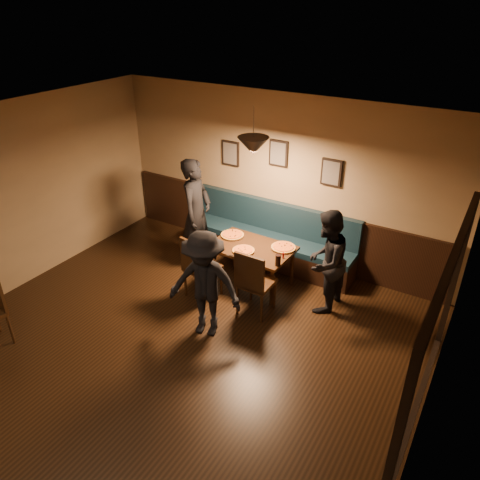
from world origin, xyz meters
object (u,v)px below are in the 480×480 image
Objects in this scene: booth_bench at (268,235)px; tabasco_bottle at (283,255)px; diner_left at (197,213)px; diner_front at (205,285)px; dining_table at (252,265)px; diner_right at (326,262)px; chair_near_right at (256,281)px; chair_near_left at (203,266)px; soda_glass at (278,260)px.

booth_bench is 28.11× the size of tabasco_bottle.
diner_front is (1.16, -1.44, -0.16)m from diner_left.
diner_right is (1.19, 0.01, 0.44)m from dining_table.
booth_bench is 2.40× the size of dining_table.
chair_near_right reaches higher than booth_bench.
dining_table is (0.11, -0.75, -0.17)m from booth_bench.
chair_near_left is 1.81m from diner_right.
diner_right reaches higher than tabasco_bottle.
diner_left is at bearing 155.84° from chair_near_right.
chair_near_left is at bearing -150.43° from tabasco_bottle.
chair_near_left reaches higher than dining_table.
booth_bench is 1.52m from diner_right.
diner_front is (0.06, -1.34, 0.43)m from dining_table.
dining_table is at bearing -105.26° from diner_left.
chair_near_left is (-0.36, -1.39, 0.01)m from booth_bench.
tabasco_bottle is at bearing -4.23° from dining_table.
diner_front reaches higher than booth_bench.
chair_near_right is 0.43m from soda_glass.
diner_front is at bearing -43.23° from chair_near_left.
diner_front is at bearing -111.54° from tabasco_bottle.
chair_near_left reaches higher than tabasco_bottle.
chair_near_right is (0.41, -0.59, 0.18)m from dining_table.
chair_near_right is at bearing -68.57° from booth_bench.
tabasco_bottle is (-0.63, -0.06, -0.05)m from diner_right.
diner_right is 14.48× the size of tabasco_bottle.
diner_left is (-1.52, 0.69, 0.41)m from chair_near_right.
chair_near_left is at bearing -175.86° from chair_near_right.
dining_table is 7.44× the size of soda_glass.
dining_table is at bearing 174.26° from tabasco_bottle.
dining_table is 0.74m from chair_near_right.
chair_near_right is at bearing -50.19° from diner_right.
diner_right is at bearing 1.80° from dining_table.
chair_near_right is 0.67× the size of diner_right.
chair_near_right is (0.89, 0.06, 0.01)m from chair_near_left.
soda_glass is at bearing -112.40° from diner_left.
chair_near_right is at bearing -124.25° from diner_left.
diner_front is at bearing -116.39° from soda_glass.
diner_right reaches higher than dining_table.
diner_right is at bearing 37.51° from chair_near_right.
tabasco_bottle is at bearing -105.34° from diner_left.
diner_right is at bearing 30.49° from chair_near_left.
diner_right reaches higher than diner_front.
diner_right is (2.30, -0.10, -0.15)m from diner_left.
soda_glass is (-0.61, -0.28, -0.02)m from diner_right.
diner_left is 1.69m from tabasco_bottle.
dining_table is at bearing 155.01° from soda_glass.
tabasco_bottle is at bearing 95.97° from soda_glass.
diner_right reaches higher than soda_glass.
chair_near_left is 0.66× the size of diner_right.
diner_left is at bearing -89.86° from diner_right.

